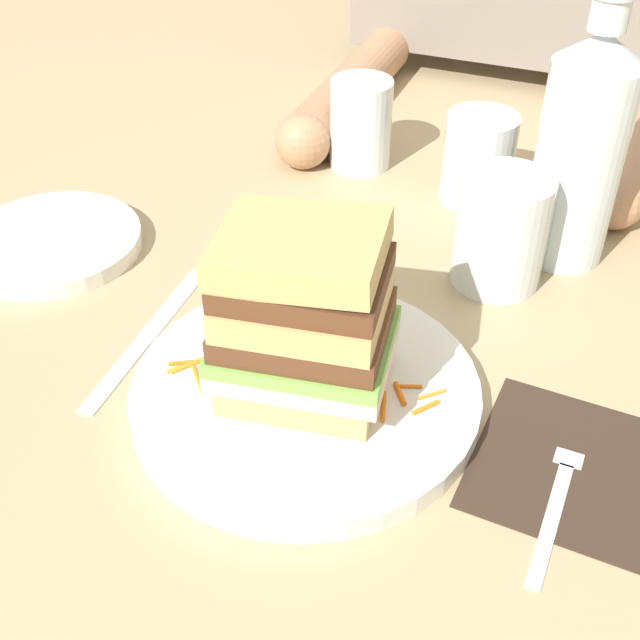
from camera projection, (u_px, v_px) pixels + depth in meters
name	position (u px, v px, depth m)	size (l,w,h in m)	color
ground_plane	(291.00, 383.00, 0.66)	(3.00, 3.00, 0.00)	tan
main_plate	(305.00, 393.00, 0.64)	(0.27, 0.27, 0.02)	white
sandwich	(304.00, 317.00, 0.59)	(0.14, 0.12, 0.13)	tan
carrot_shred_0	(183.00, 363.00, 0.65)	(0.00, 0.00, 0.02)	orange
carrot_shred_1	(198.00, 379.00, 0.63)	(0.00, 0.00, 0.03)	orange
carrot_shred_2	(235.00, 362.00, 0.65)	(0.00, 0.00, 0.02)	orange
carrot_shred_3	(188.00, 365.00, 0.65)	(0.00, 0.00, 0.03)	orange
carrot_shred_4	(236.00, 377.00, 0.64)	(0.00, 0.00, 0.03)	orange
carrot_shred_5	(213.00, 379.00, 0.63)	(0.00, 0.00, 0.02)	orange
carrot_shred_6	(183.00, 366.00, 0.65)	(0.00, 0.00, 0.03)	orange
carrot_shred_7	(377.00, 392.00, 0.62)	(0.00, 0.00, 0.03)	orange
carrot_shred_8	(402.00, 390.00, 0.62)	(0.00, 0.00, 0.02)	orange
carrot_shred_9	(409.00, 386.00, 0.63)	(0.00, 0.00, 0.02)	orange
carrot_shred_10	(383.00, 406.00, 0.61)	(0.00, 0.00, 0.03)	orange
carrot_shred_11	(432.00, 394.00, 0.62)	(0.00, 0.00, 0.02)	orange
carrot_shred_12	(426.00, 407.00, 0.61)	(0.00, 0.00, 0.02)	orange
napkin_dark	(567.00, 465.00, 0.59)	(0.13, 0.14, 0.00)	#38281E
fork	(562.00, 484.00, 0.57)	(0.02, 0.17, 0.00)	silver
knife	(144.00, 339.00, 0.70)	(0.02, 0.20, 0.00)	silver
juice_glass	(500.00, 236.00, 0.74)	(0.08, 0.08, 0.10)	white
water_bottle	(581.00, 147.00, 0.74)	(0.08, 0.08, 0.25)	silver
empty_tumbler_0	(479.00, 158.00, 0.86)	(0.07, 0.07, 0.09)	silver
empty_tumbler_1	(361.00, 124.00, 0.91)	(0.07, 0.07, 0.10)	silver
side_plate	(53.00, 242.00, 0.80)	(0.17, 0.17, 0.02)	white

